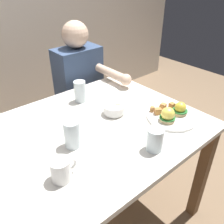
% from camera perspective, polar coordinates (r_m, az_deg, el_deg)
% --- Properties ---
extents(ground_plane, '(6.00, 6.00, 0.00)m').
position_cam_1_polar(ground_plane, '(1.76, -4.42, -24.12)').
color(ground_plane, '#7F664C').
extents(dining_table, '(1.20, 0.90, 0.74)m').
position_cam_1_polar(dining_table, '(1.29, -5.57, -8.05)').
color(dining_table, white).
rests_on(dining_table, ground_plane).
extents(eggs_benedict_plate, '(0.27, 0.27, 0.09)m').
position_cam_1_polar(eggs_benedict_plate, '(1.33, 14.13, -0.66)').
color(eggs_benedict_plate, white).
rests_on(eggs_benedict_plate, dining_table).
extents(fruit_bowl, '(0.12, 0.12, 0.06)m').
position_cam_1_polar(fruit_bowl, '(1.33, 0.52, 0.67)').
color(fruit_bowl, white).
rests_on(fruit_bowl, dining_table).
extents(coffee_mug, '(0.11, 0.08, 0.09)m').
position_cam_1_polar(coffee_mug, '(0.95, -12.13, -13.31)').
color(coffee_mug, white).
rests_on(coffee_mug, dining_table).
extents(fork, '(0.07, 0.15, 0.00)m').
position_cam_1_polar(fork, '(1.28, -10.49, -2.82)').
color(fork, silver).
rests_on(fork, dining_table).
extents(water_glass_near, '(0.07, 0.07, 0.13)m').
position_cam_1_polar(water_glass_near, '(1.46, -7.66, 4.62)').
color(water_glass_near, silver).
rests_on(water_glass_near, dining_table).
extents(water_glass_far, '(0.08, 0.08, 0.11)m').
position_cam_1_polar(water_glass_far, '(1.09, 10.24, -6.84)').
color(water_glass_far, silver).
rests_on(water_glass_far, dining_table).
extents(water_glass_extra, '(0.08, 0.08, 0.13)m').
position_cam_1_polar(water_glass_extra, '(1.10, -9.50, -5.53)').
color(water_glass_extra, silver).
rests_on(water_glass_extra, dining_table).
extents(diner_person, '(0.34, 0.54, 1.14)m').
position_cam_1_polar(diner_person, '(1.88, -7.30, 6.07)').
color(diner_person, '#33333D').
rests_on(diner_person, ground_plane).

